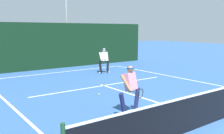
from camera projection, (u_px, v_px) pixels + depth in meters
ground_plane at (216, 121)px, 7.72m from camera, size 80.00×80.00×0.00m
court_line_baseline_far at (61, 72)px, 16.61m from camera, size 9.39×0.10×0.01m
court_line_service at (104, 85)px, 12.62m from camera, size 7.66×0.10×0.01m
court_line_centre at (144, 98)px, 10.28m from camera, size 0.10×6.40×0.01m
tennis_net at (217, 105)px, 7.65m from camera, size 10.30×0.09×1.11m
player_near at (130, 88)px, 8.27m from camera, size 1.13×0.92×1.64m
player_far at (104, 60)px, 16.07m from camera, size 0.93×0.83×1.61m
tennis_ball at (132, 92)px, 11.14m from camera, size 0.07×0.07×0.07m
tennis_ball_extra at (99, 94)px, 10.80m from camera, size 0.07×0.07×0.07m
back_fence_windscreen at (50, 46)px, 17.78m from camera, size 16.74×0.12×3.28m
light_pole at (66, 14)px, 19.70m from camera, size 0.55×0.44×6.38m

